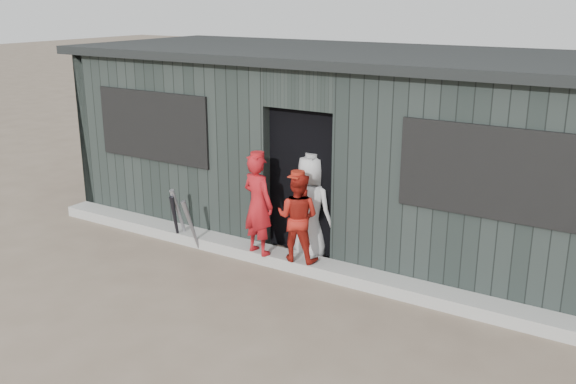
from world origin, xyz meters
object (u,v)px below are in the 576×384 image
Objects in this scene: player_red_left at (258,204)px; dugout at (351,144)px; bat_mid at (191,225)px; player_red_right at (298,217)px; bat_right at (175,220)px; player_grey_back at (312,208)px; bat_left at (180,216)px.

player_red_left is 1.92m from dugout.
bat_mid is 0.57× the size of player_red_left.
player_red_right reaches higher than bat_mid.
dugout reaches higher than player_red_left.
bat_mid reaches higher than bat_right.
bat_mid is at bearing -10.51° from bat_right.
dugout is at bearing -67.42° from player_grey_back.
player_grey_back is 1.46m from dugout.
player_grey_back is at bearing 14.41° from bat_left.
player_grey_back is 0.17× the size of dugout.
player_red_right reaches higher than bat_left.
bat_left is at bearing 12.65° from player_red_left.
player_red_left is at bearing 61.12° from player_grey_back.
dugout is (0.38, 1.82, 0.48)m from player_red_left.
player_red_left is (1.36, 0.07, 0.44)m from bat_right.
player_grey_back is at bearing -122.86° from player_red_left.
dugout reaches higher than bat_left.
bat_left is 0.36m from bat_mid.
player_grey_back is at bearing -84.56° from dugout.
dugout reaches higher than bat_mid.
bat_mid is 0.53× the size of player_grey_back.
player_red_right is (1.90, 0.14, 0.35)m from bat_right.
bat_left is 2.64m from dugout.
player_red_left is (1.34, -0.01, 0.40)m from bat_left.
player_red_right is at bearing -159.54° from player_red_left.
dugout reaches higher than bat_right.
dugout is at bearing 47.40° from bat_right.
player_grey_back reaches higher than bat_left.
player_red_left reaches higher than bat_mid.
dugout is (1.39, 1.95, 0.92)m from bat_mid.
player_red_left is at bearing 7.26° from bat_mid.
bat_right is at bearing -132.60° from dugout.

